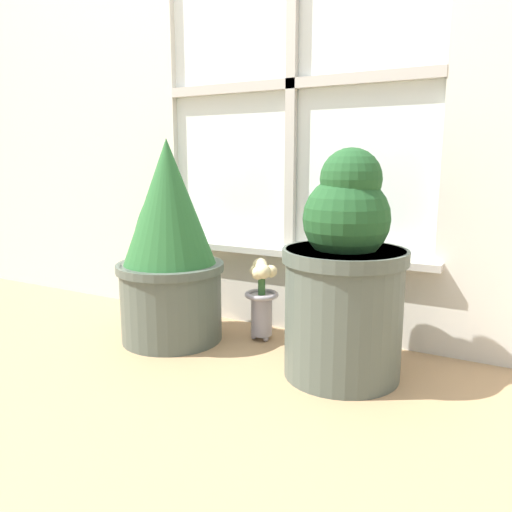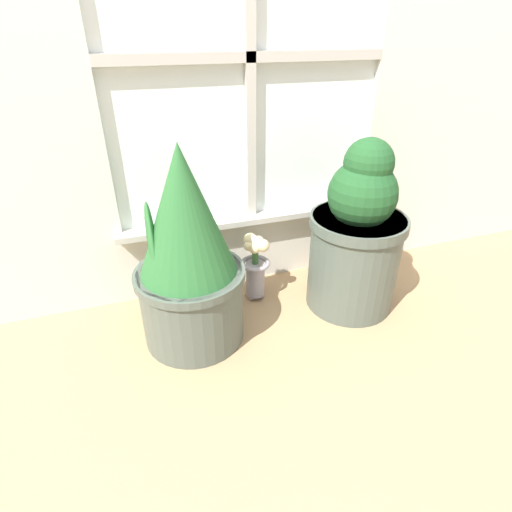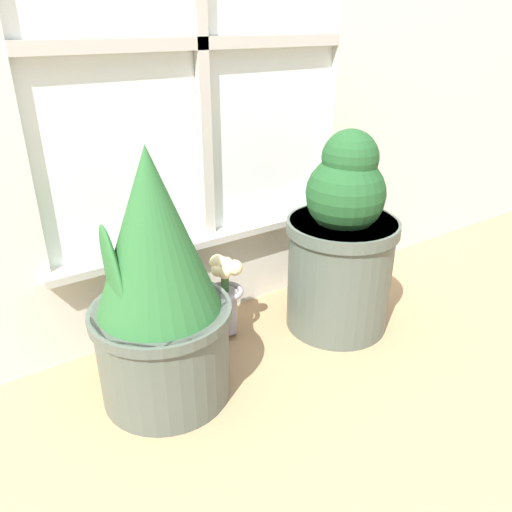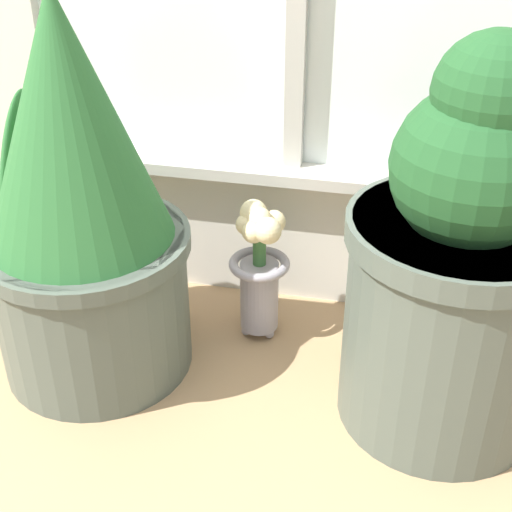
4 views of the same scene
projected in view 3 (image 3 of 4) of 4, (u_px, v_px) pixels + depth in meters
The scene contains 4 objects.
ground_plane at pixel (298, 387), 1.44m from camera, with size 10.00×10.00×0.00m, color tan.
potted_plant_left at pixel (158, 289), 1.28m from camera, with size 0.38×0.38×0.71m.
potted_plant_right at pixel (342, 246), 1.62m from camera, with size 0.36×0.36×0.67m.
flower_vase at pixel (225, 292), 1.61m from camera, with size 0.12×0.12×0.29m.
Camera 3 is at (-0.73, -0.88, 0.96)m, focal length 35.00 mm.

